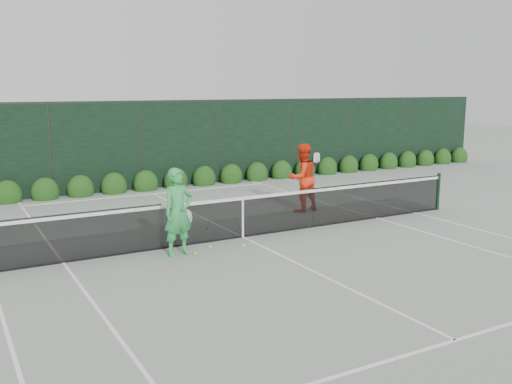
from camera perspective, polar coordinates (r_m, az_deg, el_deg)
ground at (r=13.55m, az=-1.33°, el=-4.56°), size 80.00×80.00×0.00m
tennis_net at (r=13.42m, az=-1.43°, el=-2.38°), size 12.90×0.10×1.07m
player_woman at (r=12.05m, az=-7.77°, el=-2.01°), size 0.75×0.56×1.86m
player_man at (r=16.27m, az=4.65°, el=1.44°), size 1.02×0.83×1.94m
court_lines at (r=13.55m, az=-1.33°, el=-4.54°), size 11.03×23.83×0.01m
windscreen_fence at (r=10.95m, az=5.28°, el=-0.09°), size 32.00×21.07×3.06m
hedge_row at (r=19.97m, az=-10.97°, el=0.83°), size 31.66×0.65×0.94m
tennis_balls at (r=13.62m, az=-0.67°, el=-4.33°), size 4.20×1.98×0.07m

